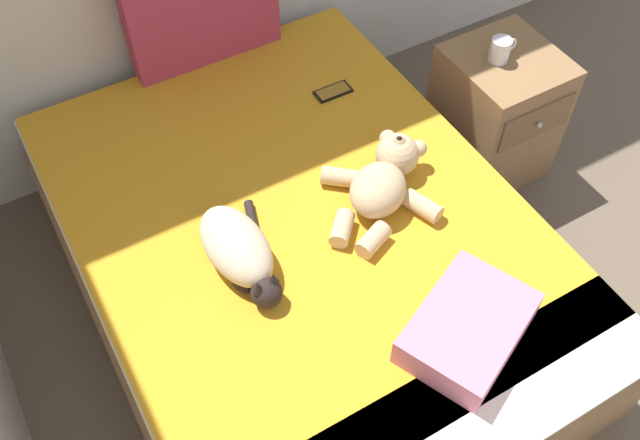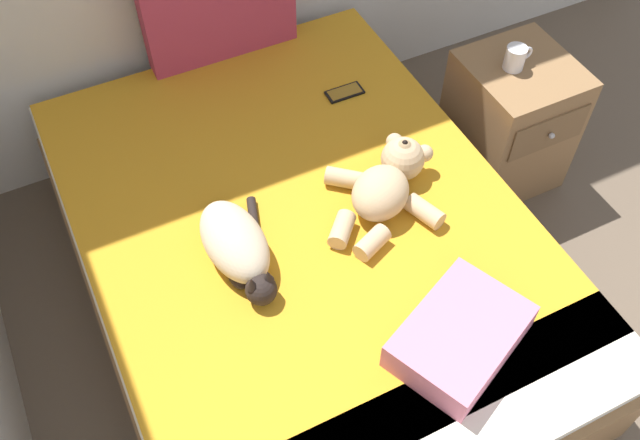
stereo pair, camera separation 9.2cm
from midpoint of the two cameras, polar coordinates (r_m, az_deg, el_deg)
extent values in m
plane|color=brown|center=(2.79, 19.64, -11.27)|extent=(9.26, 9.26, 0.00)
cube|color=olive|center=(2.66, -2.49, -4.53)|extent=(1.49, 2.01, 0.29)
cube|color=white|center=(2.46, -2.68, -1.44)|extent=(1.45, 1.95, 0.19)
cube|color=orange|center=(2.42, -3.45, 1.02)|extent=(1.43, 1.81, 0.02)
cube|color=silver|center=(2.04, 9.04, -16.42)|extent=(1.43, 0.32, 0.02)
cube|color=#A5334C|center=(2.86, -10.68, 17.26)|extent=(0.62, 0.10, 0.54)
ellipsoid|color=#C6B293|center=(2.23, -8.06, -2.12)|extent=(0.21, 0.35, 0.15)
sphere|color=black|center=(2.15, -5.62, -5.98)|extent=(0.10, 0.10, 0.10)
cone|color=black|center=(2.11, -5.09, -4.81)|extent=(0.04, 0.04, 0.04)
cone|color=black|center=(2.10, -6.40, -5.48)|extent=(0.04, 0.04, 0.04)
cylinder|color=black|center=(2.36, -6.69, -0.09)|extent=(0.08, 0.16, 0.03)
ellipsoid|color=black|center=(2.21, -7.65, -5.01)|extent=(0.06, 0.10, 0.04)
ellipsoid|color=tan|center=(2.35, 3.64, 2.44)|extent=(0.29, 0.28, 0.15)
sphere|color=tan|center=(2.47, 5.27, 5.29)|extent=(0.15, 0.15, 0.15)
sphere|color=#9E7F58|center=(2.43, 5.36, 6.14)|extent=(0.06, 0.06, 0.06)
sphere|color=black|center=(2.41, 5.41, 6.58)|extent=(0.02, 0.02, 0.02)
sphere|color=tan|center=(2.51, 4.52, 6.64)|extent=(0.06, 0.06, 0.06)
sphere|color=tan|center=(2.48, 6.99, 5.80)|extent=(0.06, 0.06, 0.06)
cylinder|color=tan|center=(2.44, 0.60, 3.49)|extent=(0.14, 0.14, 0.07)
cylinder|color=tan|center=(2.30, 0.67, -0.71)|extent=(0.13, 0.13, 0.07)
cylinder|color=tan|center=(2.38, 7.29, 1.10)|extent=(0.11, 0.15, 0.07)
cylinder|color=tan|center=(2.28, 3.21, -1.66)|extent=(0.14, 0.11, 0.07)
cube|color=black|center=(2.80, 0.12, 10.43)|extent=(0.15, 0.07, 0.01)
cube|color=olive|center=(2.80, 0.12, 10.51)|extent=(0.13, 0.06, 0.00)
cube|color=#D1728C|center=(2.11, 10.75, -8.68)|extent=(0.48, 0.42, 0.11)
cube|color=olive|center=(3.10, 13.28, 8.47)|extent=(0.42, 0.43, 0.59)
cube|color=brown|center=(2.91, 16.42, 7.61)|extent=(0.36, 0.01, 0.16)
sphere|color=#B2B2B7|center=(2.90, 16.62, 7.41)|extent=(0.02, 0.02, 0.02)
cylinder|color=silver|center=(2.86, 13.58, 13.34)|extent=(0.08, 0.08, 0.09)
torus|color=silver|center=(2.89, 14.42, 13.69)|extent=(0.06, 0.01, 0.06)
camera|label=1|loc=(0.05, -91.16, -1.49)|focal=39.14mm
camera|label=2|loc=(0.05, 88.84, 1.49)|focal=39.14mm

